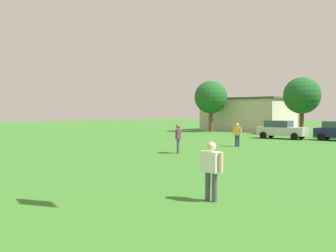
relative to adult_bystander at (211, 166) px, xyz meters
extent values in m
plane|color=#387528|center=(-3.38, 20.88, -0.99)|extent=(160.00, 160.00, 0.00)
cylinder|color=#4C4C51|center=(0.12, -0.02, -0.58)|extent=(0.15, 0.15, 0.81)
cylinder|color=#4C4C51|center=(-0.12, 0.02, -0.58)|extent=(0.15, 0.15, 0.81)
cube|color=white|center=(0.00, 0.00, 0.11)|extent=(0.58, 0.37, 0.58)
cylinder|color=beige|center=(0.33, -0.04, 0.13)|extent=(0.12, 0.12, 0.54)
cylinder|color=beige|center=(-0.33, 0.04, 0.13)|extent=(0.12, 0.12, 0.54)
sphere|color=beige|center=(0.00, 0.00, 0.55)|extent=(0.25, 0.25, 0.25)
cylinder|color=#4C4C51|center=(-8.03, 9.16, -0.56)|extent=(0.16, 0.16, 0.86)
cylinder|color=#4C4C51|center=(-8.18, 9.38, -0.56)|extent=(0.16, 0.16, 0.86)
cube|color=purple|center=(-8.11, 9.27, 0.17)|extent=(0.59, 0.65, 0.61)
cylinder|color=brown|center=(-7.91, 8.98, 0.19)|extent=(0.12, 0.12, 0.57)
cylinder|color=brown|center=(-8.30, 9.56, 0.19)|extent=(0.12, 0.12, 0.57)
sphere|color=brown|center=(-8.11, 9.27, 0.63)|extent=(0.27, 0.27, 0.27)
cylinder|color=navy|center=(-7.62, 15.59, -0.57)|extent=(0.15, 0.15, 0.82)
cylinder|color=navy|center=(-7.38, 15.51, -0.57)|extent=(0.15, 0.15, 0.82)
cube|color=yellow|center=(-7.50, 15.55, 0.13)|extent=(0.62, 0.46, 0.58)
cylinder|color=tan|center=(-7.82, 15.66, 0.14)|extent=(0.12, 0.12, 0.55)
cylinder|color=tan|center=(-7.18, 15.45, 0.14)|extent=(0.12, 0.12, 0.55)
sphere|color=tan|center=(-7.50, 15.55, 0.57)|extent=(0.26, 0.26, 0.26)
cube|color=silver|center=(-7.98, 25.15, -0.29)|extent=(4.30, 1.80, 0.76)
cube|color=#334756|center=(-8.33, 25.15, 0.39)|extent=(2.24, 1.58, 0.60)
cylinder|color=black|center=(-6.52, 26.05, -0.67)|extent=(0.64, 0.22, 0.64)
cylinder|color=black|center=(-6.52, 24.25, -0.67)|extent=(0.64, 0.22, 0.64)
cylinder|color=black|center=(-9.45, 26.05, -0.67)|extent=(0.64, 0.22, 0.64)
cylinder|color=black|center=(-9.45, 24.25, -0.67)|extent=(0.64, 0.22, 0.64)
cylinder|color=black|center=(-4.45, 26.76, -0.67)|extent=(0.64, 0.22, 0.64)
cylinder|color=black|center=(-4.45, 24.96, -0.67)|extent=(0.64, 0.22, 0.64)
cylinder|color=brown|center=(-19.90, 31.81, 0.31)|extent=(0.48, 0.48, 2.60)
sphere|color=#1E5B23|center=(-19.90, 31.81, 3.35)|extent=(4.10, 4.10, 4.10)
cylinder|color=brown|center=(-9.09, 33.45, 0.30)|extent=(0.48, 0.48, 2.58)
sphere|color=#1E5B23|center=(-9.09, 33.45, 3.33)|extent=(4.07, 4.07, 4.07)
cube|color=beige|center=(-18.03, 38.56, 1.06)|extent=(10.33, 8.66, 4.09)
cube|color=#4C4742|center=(-18.03, 38.56, 3.23)|extent=(10.75, 9.01, 0.24)
camera|label=1|loc=(5.62, -9.04, 1.51)|focal=40.87mm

